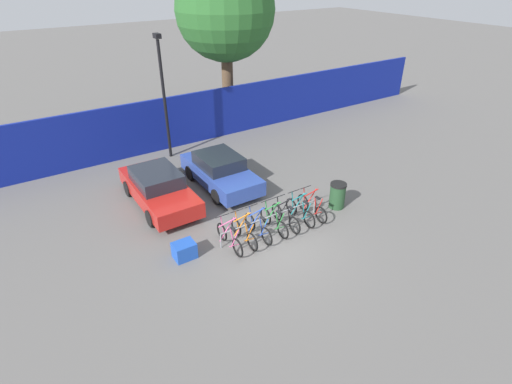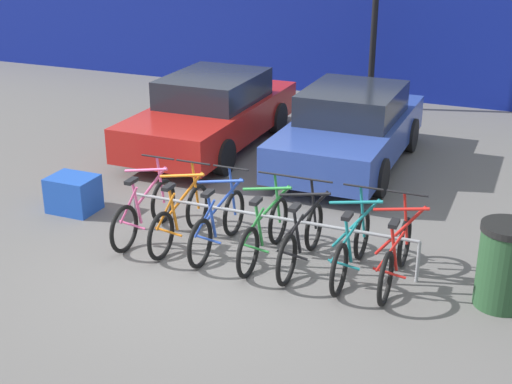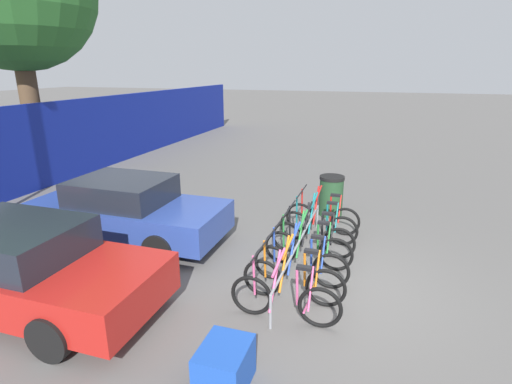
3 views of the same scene
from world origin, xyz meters
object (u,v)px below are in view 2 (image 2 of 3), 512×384
bicycle_black (301,239)px  cargo_crate (73,194)px  bicycle_pink (144,211)px  bike_rack (266,220)px  trash_bin (504,265)px  bicycle_blue (218,224)px  bicycle_orange (180,218)px  bicycle_red (396,256)px  car_red (212,112)px  bicycle_green (264,233)px  car_blue (350,128)px  bicycle_teal (351,248)px

bicycle_black → cargo_crate: 3.82m
bicycle_pink → cargo_crate: bearing=166.4°
bike_rack → trash_bin: trash_bin is taller
trash_bin → cargo_crate: 6.29m
bicycle_pink → bicycle_blue: size_ratio=1.00×
bike_rack → trash_bin: (3.02, -0.17, 0.03)m
bicycle_orange → bicycle_red: 2.99m
bicycle_red → car_red: (-4.44, 4.01, 0.31)m
bicycle_green → bicycle_blue: bearing=-177.8°
bicycle_orange → bicycle_red: (2.99, 0.00, 0.00)m
bicycle_pink → bicycle_black: 2.33m
bicycle_orange → car_blue: car_blue is taller
bicycle_red → bicycle_orange: bearing=179.8°
bicycle_blue → bicycle_teal: (1.85, 0.00, 0.00)m
trash_bin → bicycle_blue: bearing=179.6°
bicycle_orange → bicycle_blue: 0.57m
bicycle_teal → car_red: (-3.88, 4.01, 0.31)m
bike_rack → bicycle_orange: bearing=-173.0°
bike_rack → car_red: 4.70m
bicycle_teal → bicycle_red: bearing=0.6°
bicycle_teal → trash_bin: size_ratio=1.66×
bike_rack → bicycle_red: 1.79m
bicycle_green → bicycle_red: size_ratio=1.00×
bicycle_black → bicycle_red: same height
car_red → bike_rack: bearing=-55.4°
bicycle_orange → bicycle_red: same height
bicycle_orange → car_red: size_ratio=0.38×
cargo_crate → bicycle_blue: bearing=-7.9°
cargo_crate → bike_rack: bearing=-3.8°
bicycle_pink → bicycle_green: 1.81m
bicycle_pink → bicycle_black: (2.33, 0.00, 0.00)m
bicycle_black → bicycle_red: 1.23m
bike_rack → bicycle_black: (0.55, -0.15, -0.11)m
bicycle_red → bicycle_teal: bearing=179.8°
bicycle_pink → bicycle_green: size_ratio=1.00×
bicycle_teal → bicycle_orange: bearing=-179.4°
car_blue → bicycle_blue: bearing=-99.9°
bicycle_blue → bicycle_teal: size_ratio=1.00×
bike_rack → bicycle_blue: bearing=-166.9°
bike_rack → bicycle_black: 0.58m
bicycle_pink → cargo_crate: bicycle_pink is taller
bicycle_red → car_red: size_ratio=0.38×
bike_rack → bicycle_orange: bicycle_orange is taller
bicycle_green → car_blue: (0.03, 3.99, 0.31)m
bike_rack → bicycle_red: size_ratio=2.40×
bicycle_orange → cargo_crate: (-2.04, 0.36, -0.10)m
car_red → bicycle_teal: bearing=-46.0°
bicycle_teal → trash_bin: 1.82m
bicycle_pink → bicycle_blue: (1.14, 0.00, 0.00)m
bicycle_blue → bicycle_red: 2.41m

